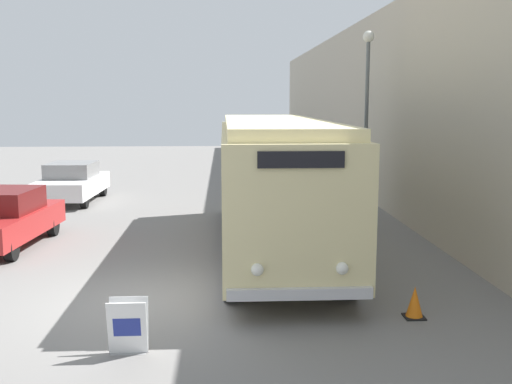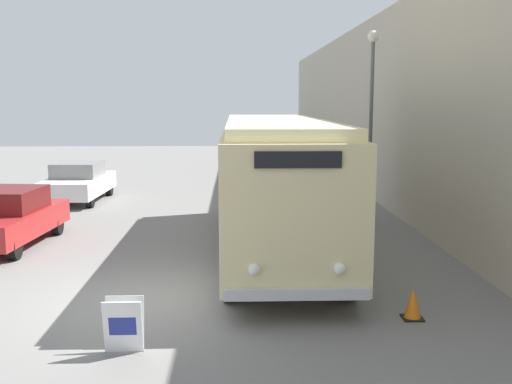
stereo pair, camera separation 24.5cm
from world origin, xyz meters
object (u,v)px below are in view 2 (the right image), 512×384
Objects in this scene: sign_board at (124,326)px; traffic_cone at (413,303)px; streetlamp at (372,97)px; parked_car_near at (9,218)px; vintage_bus at (276,178)px; parked_car_mid at (78,182)px.

sign_board is 1.48× the size of traffic_cone.
streetlamp is at bearing 59.52° from sign_board.
parked_car_near reaches higher than traffic_cone.
sign_board is at bearing -113.53° from vintage_bus.
traffic_cone is at bearing -67.60° from vintage_bus.
parked_car_near is at bearing 121.51° from sign_board.
traffic_cone is (-1.22, -9.08, -3.66)m from streetlamp.
parked_car_near is 7.16m from parked_car_mid.
parked_car_near is 7.48× the size of traffic_cone.
vintage_bus reaches higher than sign_board.
traffic_cone is at bearing -52.45° from parked_car_mid.
parked_car_near is at bearing 174.62° from vintage_bus.
parked_car_mid is at bearing 132.14° from vintage_bus.
parked_car_mid is (-7.08, 7.83, -1.13)m from vintage_bus.
vintage_bus is 18.85× the size of traffic_cone.
vintage_bus is at bearing -45.71° from parked_car_mid.
sign_board is at bearing -165.60° from traffic_cone.
vintage_bus is 7.18m from parked_car_near.
sign_board is 0.20× the size of parked_car_mid.
streetlamp is (6.08, 10.33, 3.53)m from sign_board.
streetlamp is at bearing 22.51° from parked_car_near.
parked_car_near is at bearing -162.24° from streetlamp.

